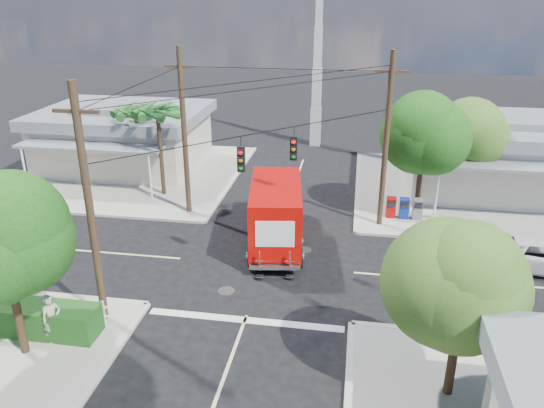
# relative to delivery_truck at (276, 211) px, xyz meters

# --- Properties ---
(ground) EXTENTS (120.00, 120.00, 0.00)m
(ground) POSITION_rel_delivery_truck_xyz_m (-0.12, -2.47, -1.64)
(ground) COLOR black
(ground) RESTS_ON ground
(sidewalk_ne) EXTENTS (14.12, 14.12, 0.14)m
(sidewalk_ne) POSITION_rel_delivery_truck_xyz_m (10.76, 8.41, -1.57)
(sidewalk_ne) COLOR #A29C92
(sidewalk_ne) RESTS_ON ground
(sidewalk_nw) EXTENTS (14.12, 14.12, 0.14)m
(sidewalk_nw) POSITION_rel_delivery_truck_xyz_m (-11.00, 8.41, -1.57)
(sidewalk_nw) COLOR #A29C92
(sidewalk_nw) RESTS_ON ground
(road_markings) EXTENTS (32.00, 32.00, 0.01)m
(road_markings) POSITION_rel_delivery_truck_xyz_m (-0.12, -3.94, -1.64)
(road_markings) COLOR beige
(road_markings) RESTS_ON ground
(building_ne) EXTENTS (11.80, 10.20, 4.50)m
(building_ne) POSITION_rel_delivery_truck_xyz_m (12.38, 9.49, 0.68)
(building_ne) COLOR silver
(building_ne) RESTS_ON sidewalk_ne
(building_nw) EXTENTS (10.80, 10.20, 4.30)m
(building_nw) POSITION_rel_delivery_truck_xyz_m (-12.12, 9.99, 0.58)
(building_nw) COLOR beige
(building_nw) RESTS_ON sidewalk_nw
(radio_tower) EXTENTS (0.80, 0.80, 17.00)m
(radio_tower) POSITION_rel_delivery_truck_xyz_m (0.38, 17.53, 4.00)
(radio_tower) COLOR silver
(radio_tower) RESTS_ON ground
(tree_sw_front) EXTENTS (3.88, 3.78, 6.03)m
(tree_sw_front) POSITION_rel_delivery_truck_xyz_m (-7.11, -10.01, 2.69)
(tree_sw_front) COLOR #422D1C
(tree_sw_front) RESTS_ON sidewalk_sw
(tree_ne_front) EXTENTS (4.21, 4.14, 6.66)m
(tree_ne_front) POSITION_rel_delivery_truck_xyz_m (7.09, 4.29, 3.12)
(tree_ne_front) COLOR #422D1C
(tree_ne_front) RESTS_ON sidewalk_ne
(tree_ne_back) EXTENTS (3.77, 3.66, 5.82)m
(tree_ne_back) POSITION_rel_delivery_truck_xyz_m (9.69, 6.49, 2.54)
(tree_ne_back) COLOR #422D1C
(tree_ne_back) RESTS_ON sidewalk_ne
(tree_se) EXTENTS (3.67, 3.54, 5.62)m
(tree_se) POSITION_rel_delivery_truck_xyz_m (6.89, -9.71, 2.40)
(tree_se) COLOR #422D1C
(tree_se) RESTS_ON sidewalk_se
(palm_nw_front) EXTENTS (3.01, 3.08, 5.59)m
(palm_nw_front) POSITION_rel_delivery_truck_xyz_m (-7.62, 5.03, 3.40)
(palm_nw_front) COLOR #422D1C
(palm_nw_front) RESTS_ON sidewalk_nw
(palm_nw_back) EXTENTS (3.01, 3.08, 5.19)m
(palm_nw_back) POSITION_rel_delivery_truck_xyz_m (-9.62, 6.53, 3.03)
(palm_nw_back) COLOR #422D1C
(palm_nw_back) RESTS_ON sidewalk_nw
(utility_poles) EXTENTS (12.00, 10.68, 9.00)m
(utility_poles) POSITION_rel_delivery_truck_xyz_m (-1.70, -0.87, 3.03)
(utility_poles) COLOR #473321
(utility_poles) RESTS_ON ground
(picket_fence) EXTENTS (5.94, 0.06, 1.00)m
(picket_fence) POSITION_rel_delivery_truck_xyz_m (-7.92, -8.07, -0.96)
(picket_fence) COLOR silver
(picket_fence) RESTS_ON sidewalk_sw
(hedge_sw) EXTENTS (6.20, 1.20, 1.10)m
(hedge_sw) POSITION_rel_delivery_truck_xyz_m (-8.12, -8.87, -0.95)
(hedge_sw) COLOR #124613
(hedge_sw) RESTS_ON sidewalk_sw
(vending_boxes) EXTENTS (1.90, 0.50, 1.10)m
(vending_boxes) POSITION_rel_delivery_truck_xyz_m (6.38, 3.73, -0.95)
(vending_boxes) COLOR #9E0907
(vending_boxes) RESTS_ON sidewalk_ne
(delivery_truck) EXTENTS (3.30, 7.70, 3.23)m
(delivery_truck) POSITION_rel_delivery_truck_xyz_m (0.00, 0.00, 0.00)
(delivery_truck) COLOR black
(delivery_truck) RESTS_ON ground
(parked_car) EXTENTS (5.29, 2.85, 1.41)m
(parked_car) POSITION_rel_delivery_truck_xyz_m (11.99, -0.72, -0.94)
(parked_car) COLOR silver
(parked_car) RESTS_ON ground
(pedestrian) EXTENTS (0.75, 0.80, 1.84)m
(pedestrian) POSITION_rel_delivery_truck_xyz_m (-6.39, -9.28, -0.58)
(pedestrian) COLOR #B9B29F
(pedestrian) RESTS_ON sidewalk_sw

